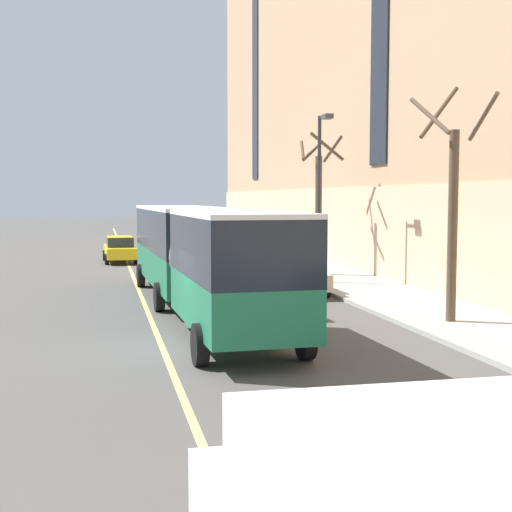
{
  "coord_description": "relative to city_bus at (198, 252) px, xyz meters",
  "views": [
    {
      "loc": [
        -1.97,
        -18.2,
        3.9
      ],
      "look_at": [
        3.44,
        6.63,
        1.8
      ],
      "focal_mm": 50.0,
      "sensor_mm": 36.0,
      "label": 1
    }
  ],
  "objects": [
    {
      "name": "parked_car_white_3",
      "position": [
        4.51,
        18.51,
        -1.27
      ],
      "size": [
        2.06,
        4.36,
        1.56
      ],
      "color": "silver",
      "rests_on": "ground"
    },
    {
      "name": "parked_car_champagne_0",
      "position": [
        4.38,
        3.67,
        -1.27
      ],
      "size": [
        2.05,
        4.32,
        1.56
      ],
      "color": "#BCAD89",
      "rests_on": "ground"
    },
    {
      "name": "street_tree_mid_block",
      "position": [
        7.12,
        -4.16,
        1.58
      ],
      "size": [
        2.15,
        2.05,
        7.16
      ],
      "color": "brown",
      "rests_on": "sidewalk"
    },
    {
      "name": "street_lamp",
      "position": [
        6.21,
        6.1,
        2.53
      ],
      "size": [
        0.36,
        1.48,
        7.3
      ],
      "color": "#2D2D30",
      "rests_on": "sidewalk"
    },
    {
      "name": "street_tree_far_uptown",
      "position": [
        7.13,
        9.34,
        1.62
      ],
      "size": [
        2.06,
        2.06,
        6.8
      ],
      "color": "brown",
      "rests_on": "sidewalk"
    },
    {
      "name": "parked_car_red_1",
      "position": [
        4.3,
        26.59,
        -1.27
      ],
      "size": [
        1.94,
        4.44,
        1.56
      ],
      "color": "#B21E19",
      "rests_on": "ground"
    },
    {
      "name": "sidewalk",
      "position": [
        7.67,
        -2.63,
        -1.98
      ],
      "size": [
        4.12,
        160.0,
        0.15
      ],
      "primitive_type": "cube",
      "color": "#9E9B93",
      "rests_on": "ground"
    },
    {
      "name": "taxi_cab",
      "position": [
        -2.13,
        19.6,
        -1.27
      ],
      "size": [
        2.02,
        4.82,
        1.56
      ],
      "color": "yellow",
      "rests_on": "ground"
    },
    {
      "name": "city_bus",
      "position": [
        0.0,
        0.0,
        0.0
      ],
      "size": [
        3.44,
        18.31,
        3.54
      ],
      "color": "#1E704C",
      "rests_on": "ground"
    },
    {
      "name": "lane_centerline",
      "position": [
        -1.7,
        -2.63,
        -2.05
      ],
      "size": [
        0.16,
        140.0,
        0.01
      ],
      "primitive_type": "cube",
      "color": "#E0D66B",
      "rests_on": "ground"
    },
    {
      "name": "ground_plane",
      "position": [
        -1.23,
        -5.63,
        -2.06
      ],
      "size": [
        260.0,
        260.0,
        0.0
      ],
      "primitive_type": "plane",
      "color": "#4C4947"
    }
  ]
}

